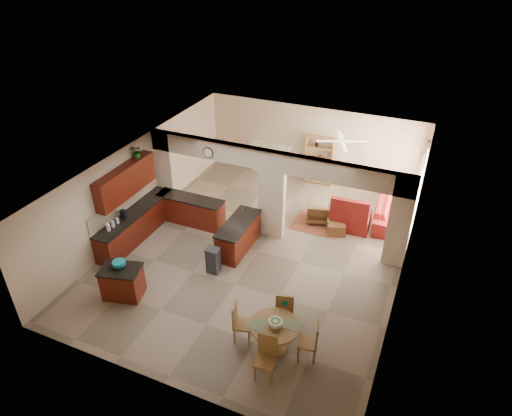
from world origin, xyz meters
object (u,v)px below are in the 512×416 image
at_px(armchair, 318,212).
at_px(kitchen_island, 123,282).
at_px(dining_table, 275,333).
at_px(sofa, 392,210).

bearing_deg(armchair, kitchen_island, 41.46).
distance_m(dining_table, armchair, 5.56).
distance_m(kitchen_island, dining_table, 4.22).
bearing_deg(sofa, armchair, 111.30).
bearing_deg(kitchen_island, sofa, 33.52).
xyz_separation_m(kitchen_island, sofa, (5.74, 6.38, -0.07)).
bearing_deg(kitchen_island, armchair, 42.05).
height_order(kitchen_island, dining_table, kitchen_island).
bearing_deg(dining_table, sofa, 76.75).
bearing_deg(armchair, sofa, -170.74).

